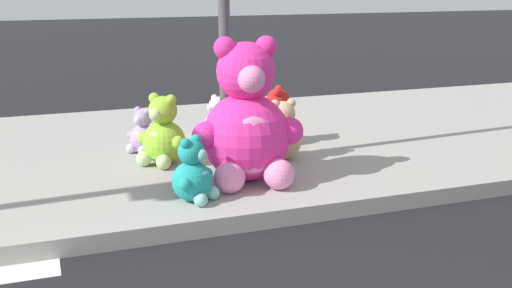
{
  "coord_description": "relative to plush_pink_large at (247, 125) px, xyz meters",
  "views": [
    {
      "loc": [
        -0.7,
        -1.31,
        1.97
      ],
      "look_at": [
        1.04,
        3.6,
        0.55
      ],
      "focal_mm": 43.25,
      "sensor_mm": 36.0,
      "label": 1
    }
  ],
  "objects": [
    {
      "name": "plush_tan",
      "position": [
        0.57,
        0.55,
        -0.28
      ],
      "size": [
        0.49,
        0.42,
        0.63
      ],
      "color": "tan",
      "rests_on": "sidewalk"
    },
    {
      "name": "plush_pink_large",
      "position": [
        0.0,
        0.0,
        0.0
      ],
      "size": [
        1.01,
        0.91,
        1.32
      ],
      "color": "#F22D93",
      "rests_on": "sidewalk"
    },
    {
      "name": "plush_lime",
      "position": [
        -0.62,
        0.78,
        -0.24
      ],
      "size": [
        0.51,
        0.51,
        0.71
      ],
      "color": "#8CD133",
      "rests_on": "sidewalk"
    },
    {
      "name": "plush_teal",
      "position": [
        -0.59,
        -0.36,
        -0.3
      ],
      "size": [
        0.4,
        0.4,
        0.56
      ],
      "color": "teal",
      "rests_on": "sidewalk"
    },
    {
      "name": "plush_lavender",
      "position": [
        -0.74,
        1.28,
        -0.33
      ],
      "size": [
        0.35,
        0.35,
        0.49
      ],
      "color": "#B28CD8",
      "rests_on": "sidewalk"
    },
    {
      "name": "plush_red",
      "position": [
        0.73,
        1.15,
        -0.27
      ],
      "size": [
        0.47,
        0.46,
        0.65
      ],
      "color": "red",
      "rests_on": "sidewalk"
    },
    {
      "name": "plush_white",
      "position": [
        0.17,
        1.6,
        -0.33
      ],
      "size": [
        0.35,
        0.38,
        0.5
      ],
      "color": "white",
      "rests_on": "sidewalk"
    },
    {
      "name": "sidewalk",
      "position": [
        -1.03,
        1.39,
        -0.6
      ],
      "size": [
        28.0,
        4.4,
        0.15
      ],
      "primitive_type": "cube",
      "color": "#9E9B93",
      "rests_on": "ground_plane"
    }
  ]
}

